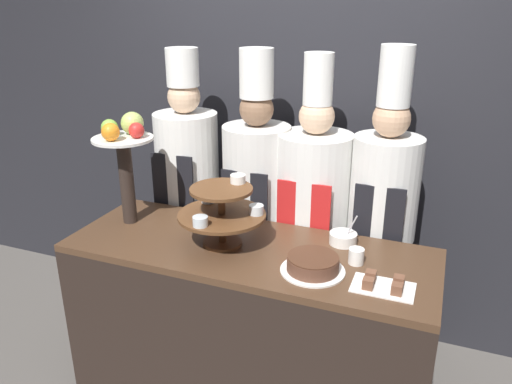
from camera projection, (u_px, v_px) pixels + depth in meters
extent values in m
cube|color=#232328|center=(305.00, 113.00, 3.04)|extent=(10.00, 0.06, 2.80)
cube|color=black|center=(249.00, 330.00, 2.58)|extent=(1.78, 0.65, 0.89)
cube|color=#4C3321|center=(248.00, 250.00, 2.41)|extent=(1.78, 0.65, 0.03)
cylinder|color=brown|center=(223.00, 242.00, 2.44)|extent=(0.19, 0.19, 0.02)
cylinder|color=brown|center=(222.00, 217.00, 2.39)|extent=(0.04, 0.04, 0.29)
cylinder|color=brown|center=(222.00, 215.00, 2.38)|extent=(0.42, 0.42, 0.02)
cylinder|color=brown|center=(221.00, 190.00, 2.34)|extent=(0.30, 0.30, 0.02)
cylinder|color=silver|center=(256.00, 210.00, 2.37)|extent=(0.07, 0.07, 0.04)
cylinder|color=green|center=(256.00, 211.00, 2.37)|extent=(0.06, 0.06, 0.03)
cylinder|color=silver|center=(208.00, 198.00, 2.51)|extent=(0.07, 0.07, 0.04)
cylinder|color=gold|center=(208.00, 199.00, 2.51)|extent=(0.06, 0.06, 0.03)
cylinder|color=silver|center=(200.00, 221.00, 2.24)|extent=(0.07, 0.07, 0.04)
cylinder|color=red|center=(200.00, 223.00, 2.24)|extent=(0.06, 0.06, 0.03)
cylinder|color=white|center=(238.00, 179.00, 2.39)|extent=(0.07, 0.07, 0.04)
cylinder|color=#2D231E|center=(127.00, 182.00, 2.61)|extent=(0.07, 0.07, 0.45)
cylinder|color=white|center=(123.00, 139.00, 2.52)|extent=(0.31, 0.31, 0.01)
sphere|color=red|center=(136.00, 130.00, 2.50)|extent=(0.08, 0.08, 0.08)
sphere|color=#ADC160|center=(132.00, 123.00, 2.56)|extent=(0.12, 0.12, 0.12)
sphere|color=#84B742|center=(110.00, 128.00, 2.54)|extent=(0.09, 0.09, 0.09)
sphere|color=orange|center=(111.00, 132.00, 2.44)|extent=(0.09, 0.09, 0.09)
cylinder|color=white|center=(313.00, 270.00, 2.19)|extent=(0.29, 0.29, 0.01)
cylinder|color=brown|center=(313.00, 264.00, 2.18)|extent=(0.23, 0.23, 0.06)
cylinder|color=#472819|center=(313.00, 257.00, 2.17)|extent=(0.22, 0.22, 0.01)
cylinder|color=white|center=(356.00, 256.00, 2.25)|extent=(0.07, 0.07, 0.07)
cube|color=white|center=(383.00, 287.00, 2.06)|extent=(0.26, 0.16, 0.01)
cube|color=brown|center=(368.00, 283.00, 2.04)|extent=(0.04, 0.04, 0.04)
cube|color=brown|center=(397.00, 289.00, 2.01)|extent=(0.04, 0.04, 0.04)
cube|color=brown|center=(371.00, 276.00, 2.10)|extent=(0.04, 0.04, 0.04)
cube|color=brown|center=(399.00, 281.00, 2.06)|extent=(0.04, 0.04, 0.04)
cylinder|color=white|center=(343.00, 238.00, 2.43)|extent=(0.13, 0.13, 0.06)
cylinder|color=#BCBCC1|center=(352.00, 226.00, 2.39)|extent=(0.05, 0.01, 0.11)
cube|color=black|center=(192.00, 261.00, 3.26)|extent=(0.28, 0.16, 0.90)
cylinder|color=white|center=(187.00, 157.00, 3.00)|extent=(0.38, 0.38, 0.53)
cube|color=black|center=(173.00, 183.00, 2.88)|extent=(0.27, 0.01, 0.34)
sphere|color=#DBB28E|center=(184.00, 97.00, 2.87)|extent=(0.19, 0.19, 0.19)
cylinder|color=white|center=(182.00, 67.00, 2.81)|extent=(0.19, 0.19, 0.21)
cube|color=#28282D|center=(256.00, 279.00, 3.12)|extent=(0.29, 0.16, 0.84)
cylinder|color=silver|center=(257.00, 173.00, 2.87)|extent=(0.39, 0.39, 0.56)
cube|color=black|center=(244.00, 202.00, 2.75)|extent=(0.27, 0.01, 0.36)
sphere|color=#846047|center=(257.00, 109.00, 2.73)|extent=(0.19, 0.19, 0.19)
cylinder|color=white|center=(257.00, 73.00, 2.66)|extent=(0.19, 0.19, 0.26)
cube|color=black|center=(309.00, 290.00, 3.00)|extent=(0.31, 0.17, 0.82)
cylinder|color=white|center=(314.00, 183.00, 2.76)|extent=(0.41, 0.41, 0.55)
cube|color=red|center=(303.00, 214.00, 2.62)|extent=(0.29, 0.01, 0.35)
sphere|color=#DBB28E|center=(317.00, 116.00, 2.62)|extent=(0.19, 0.19, 0.19)
cylinder|color=white|center=(318.00, 79.00, 2.55)|extent=(0.15, 0.15, 0.27)
cube|color=#38332D|center=(373.00, 302.00, 2.87)|extent=(0.27, 0.15, 0.85)
cylinder|color=white|center=(385.00, 188.00, 2.62)|extent=(0.36, 0.36, 0.55)
cube|color=black|center=(378.00, 219.00, 2.51)|extent=(0.25, 0.01, 0.35)
sphere|color=tan|center=(391.00, 119.00, 2.48)|extent=(0.19, 0.19, 0.19)
cylinder|color=white|center=(396.00, 76.00, 2.41)|extent=(0.16, 0.16, 0.30)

